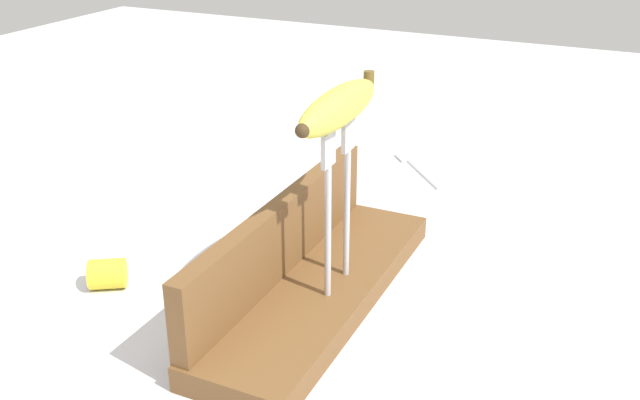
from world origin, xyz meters
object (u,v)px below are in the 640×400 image
banana_raised_center (339,107)px  banana_chunk_near (107,274)px  fork_fallen_near (413,165)px  fork_stand_center (338,193)px

banana_raised_center → banana_chunk_near: (-0.08, 0.26, -0.22)m
fork_fallen_near → banana_chunk_near: (-0.53, 0.21, 0.01)m
banana_chunk_near → fork_stand_center: bearing=-73.2°
fork_stand_center → banana_raised_center: banana_raised_center is taller
fork_stand_center → banana_chunk_near: bearing=106.8°
fork_fallen_near → banana_chunk_near: 0.57m
banana_chunk_near → banana_raised_center: bearing=-73.3°
banana_raised_center → banana_chunk_near: size_ratio=3.23×
fork_fallen_near → banana_chunk_near: size_ratio=2.39×
banana_raised_center → fork_fallen_near: (0.45, 0.06, -0.23)m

